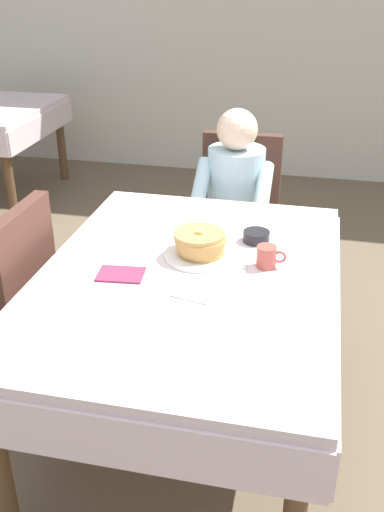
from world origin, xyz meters
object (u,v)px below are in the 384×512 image
(chair_diner, at_px, (238,208))
(plate_breakfast, at_px, (199,255))
(dining_table_main, at_px, (188,293))
(diner_person, at_px, (234,195))
(breakfast_stack, at_px, (200,243))
(spoon_near_edge, at_px, (187,299))
(cup_coffee, at_px, (267,257))
(fork_left_of_plate, at_px, (151,254))
(knife_right_of_plate, at_px, (247,263))
(chair_left_side, at_px, (7,298))
(bowl_butter, at_px, (256,236))

(chair_diner, bearing_deg, plate_breakfast, 89.65)
(dining_table_main, relative_size, diner_person, 1.36)
(breakfast_stack, bearing_deg, spoon_near_edge, -85.87)
(cup_coffee, relative_size, fork_left_of_plate, 0.63)
(plate_breakfast, bearing_deg, cup_coffee, -5.45)
(chair_diner, distance_m, knife_right_of_plate, 1.09)
(dining_table_main, relative_size, cup_coffee, 13.49)
(diner_person, height_order, fork_left_of_plate, diner_person)
(spoon_near_edge, bearing_deg, fork_left_of_plate, 137.79)
(dining_table_main, bearing_deg, plate_breakfast, 83.02)
(breakfast_stack, height_order, fork_left_of_plate, breakfast_stack)
(chair_diner, relative_size, cup_coffee, 8.23)
(dining_table_main, height_order, chair_diner, chair_diner)
(breakfast_stack, relative_size, cup_coffee, 1.83)
(chair_diner, height_order, breakfast_stack, chair_diner)
(dining_table_main, height_order, chair_left_side, chair_left_side)
(chair_left_side, height_order, bowl_butter, chair_left_side)
(diner_person, bearing_deg, spoon_near_edge, 90.94)
(chair_left_side, distance_m, fork_left_of_plate, 0.64)
(breakfast_stack, distance_m, cup_coffee, 0.27)
(chair_left_side, relative_size, knife_right_of_plate, 4.65)
(dining_table_main, relative_size, bowl_butter, 13.85)
(cup_coffee, distance_m, spoon_near_edge, 0.39)
(plate_breakfast, relative_size, breakfast_stack, 1.36)
(diner_person, bearing_deg, chair_diner, -90.00)
(breakfast_stack, xyz_separation_m, spoon_near_edge, (0.02, -0.33, -0.06))
(plate_breakfast, xyz_separation_m, spoon_near_edge, (0.03, -0.33, -0.01))
(bowl_butter, height_order, spoon_near_edge, bowl_butter)
(knife_right_of_plate, bearing_deg, plate_breakfast, 83.16)
(chair_diner, relative_size, plate_breakfast, 3.32)
(breakfast_stack, relative_size, fork_left_of_plate, 1.15)
(diner_person, xyz_separation_m, fork_left_of_plate, (-0.20, -0.90, 0.07))
(cup_coffee, bearing_deg, dining_table_main, -158.74)
(dining_table_main, relative_size, knife_right_of_plate, 7.62)
(dining_table_main, xyz_separation_m, cup_coffee, (0.28, 0.11, 0.13))
(chair_diner, bearing_deg, spoon_near_edge, 90.83)
(breakfast_stack, height_order, spoon_near_edge, breakfast_stack)
(diner_person, height_order, chair_left_side, diner_person)
(breakfast_stack, height_order, cup_coffee, breakfast_stack)
(breakfast_stack, bearing_deg, cup_coffee, -5.93)
(chair_diner, distance_m, plate_breakfast, 1.06)
(bowl_butter, relative_size, knife_right_of_plate, 0.55)
(fork_left_of_plate, bearing_deg, spoon_near_edge, -140.36)
(bowl_butter, bearing_deg, cup_coffee, -73.02)
(knife_right_of_plate, bearing_deg, fork_left_of_plate, 89.17)
(bowl_butter, height_order, fork_left_of_plate, bowl_butter)
(breakfast_stack, distance_m, fork_left_of_plate, 0.20)
(diner_person, bearing_deg, plate_breakfast, 89.58)
(cup_coffee, bearing_deg, fork_left_of_plate, 179.32)
(cup_coffee, xyz_separation_m, fork_left_of_plate, (-0.46, 0.01, -0.04))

